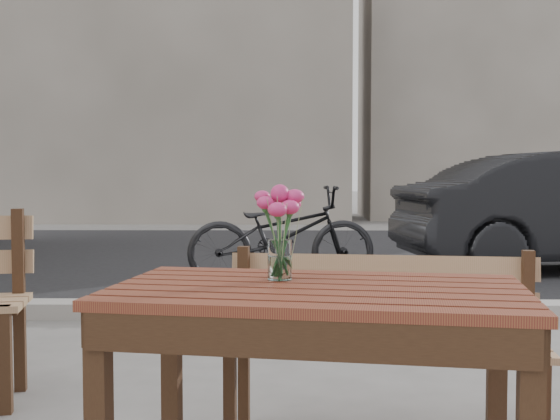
% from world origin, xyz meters
% --- Properties ---
extents(street, '(30.00, 8.12, 0.12)m').
position_xyz_m(street, '(0.00, 5.06, 0.03)').
color(street, black).
rests_on(street, ground).
extents(backdrop_buildings, '(15.50, 4.00, 8.00)m').
position_xyz_m(backdrop_buildings, '(0.17, 14.40, 3.60)').
color(backdrop_buildings, gray).
rests_on(backdrop_buildings, ground).
extents(main_table, '(1.30, 0.89, 0.74)m').
position_xyz_m(main_table, '(-0.23, -0.13, 0.62)').
color(main_table, maroon).
rests_on(main_table, ground).
extents(main_bench, '(1.30, 0.53, 0.79)m').
position_xyz_m(main_bench, '(0.06, 0.63, 0.48)').
color(main_bench, '#A17C53').
rests_on(main_bench, ground).
extents(main_vase, '(0.16, 0.16, 0.30)m').
position_xyz_m(main_vase, '(-0.35, 0.00, 0.93)').
color(main_vase, white).
rests_on(main_vase, main_table).
extents(bicycle, '(1.90, 0.88, 0.96)m').
position_xyz_m(bicycle, '(-0.39, 4.62, 0.48)').
color(bicycle, black).
rests_on(bicycle, ground).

